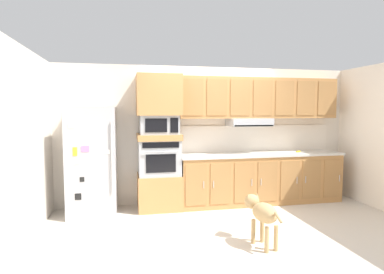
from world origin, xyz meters
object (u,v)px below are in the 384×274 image
Objects in this scene: built_in_oven at (159,157)px; dog at (262,212)px; refrigerator at (92,161)px; microwave at (159,125)px; screwdriver at (299,151)px.

dog is at bearing -58.38° from built_in_oven.
refrigerator is at bearing 41.29° from dog.
microwave is 0.83× the size of dog.
microwave is at bearing 3.52° from refrigerator.
screwdriver is 0.20× the size of dog.
microwave reaches higher than dog.
refrigerator reaches higher than built_in_oven.
dog is (2.20, -1.72, -0.46)m from refrigerator.
refrigerator is 2.51× the size of built_in_oven.
microwave is (1.10, 0.07, 0.58)m from refrigerator.
screwdriver is at bearing -51.49° from dog.
built_in_oven reaches higher than dog.
built_in_oven is 4.41× the size of screwdriver.
microwave is 4.06× the size of screwdriver.
refrigerator reaches higher than microwave.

